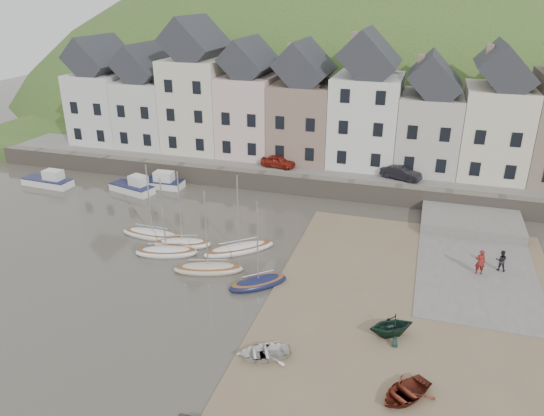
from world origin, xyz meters
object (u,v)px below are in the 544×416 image
(rowboat_green, at_px, (391,325))
(car_right, at_px, (401,173))
(person_dark, at_px, (501,260))
(person_red, at_px, (480,262))
(car_left, at_px, (278,161))
(rowboat_red, at_px, (405,392))
(rowboat_white, at_px, (263,352))
(sailboat_0, at_px, (153,234))

(rowboat_green, relative_size, car_right, 0.69)
(rowboat_green, bearing_deg, person_dark, 114.41)
(person_red, distance_m, car_left, 23.29)
(rowboat_red, relative_size, person_dark, 1.94)
(rowboat_red, bearing_deg, person_red, 110.28)
(person_dark, bearing_deg, car_left, -29.75)
(rowboat_white, bearing_deg, sailboat_0, -156.86)
(rowboat_red, distance_m, person_dark, 15.48)
(rowboat_green, height_order, person_dark, person_dark)
(rowboat_red, height_order, car_right, car_right)
(rowboat_green, height_order, car_left, car_left)
(rowboat_green, distance_m, person_red, 10.17)
(person_dark, bearing_deg, rowboat_red, 72.00)
(sailboat_0, xyz_separation_m, car_left, (5.98, 15.27, 1.94))
(person_red, relative_size, person_dark, 1.19)
(car_left, relative_size, car_right, 0.92)
(sailboat_0, xyz_separation_m, rowboat_red, (20.42, -12.16, 0.11))
(sailboat_0, bearing_deg, rowboat_green, -21.01)
(sailboat_0, height_order, person_dark, sailboat_0)
(person_red, bearing_deg, sailboat_0, -6.69)
(sailboat_0, xyz_separation_m, person_dark, (26.02, 2.26, 0.63))
(car_left, bearing_deg, car_right, -82.87)
(rowboat_white, height_order, car_left, car_left)
(rowboat_red, bearing_deg, rowboat_white, -149.08)
(rowboat_white, height_order, rowboat_red, rowboat_red)
(sailboat_0, height_order, car_left, sailboat_0)
(sailboat_0, distance_m, rowboat_red, 23.77)
(rowboat_red, xyz_separation_m, car_right, (-2.24, 27.43, 1.86))
(person_red, xyz_separation_m, person_dark, (1.46, 0.97, -0.15))
(rowboat_white, xyz_separation_m, rowboat_green, (6.38, 3.89, 0.39))
(person_red, height_order, person_dark, person_red)
(sailboat_0, relative_size, rowboat_green, 2.39)
(rowboat_white, height_order, car_right, car_right)
(rowboat_green, bearing_deg, rowboat_red, -18.12)
(sailboat_0, relative_size, rowboat_red, 2.11)
(car_right, bearing_deg, person_red, -136.48)
(person_dark, xyz_separation_m, car_right, (-7.85, 13.01, 1.34))
(car_left, xyz_separation_m, car_right, (12.20, 0.00, 0.03))
(rowboat_white, height_order, rowboat_green, rowboat_green)
(rowboat_green, relative_size, car_left, 0.75)
(rowboat_red, xyz_separation_m, person_dark, (5.60, 14.42, 0.52))
(rowboat_green, bearing_deg, person_red, 118.05)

